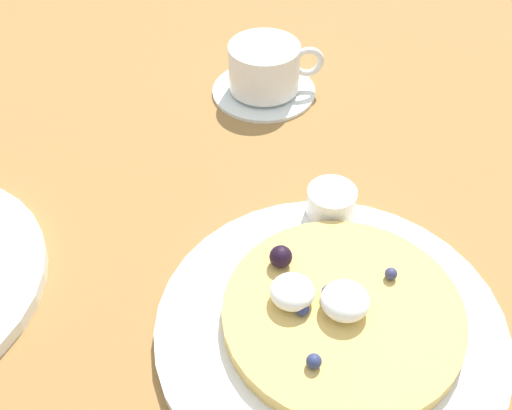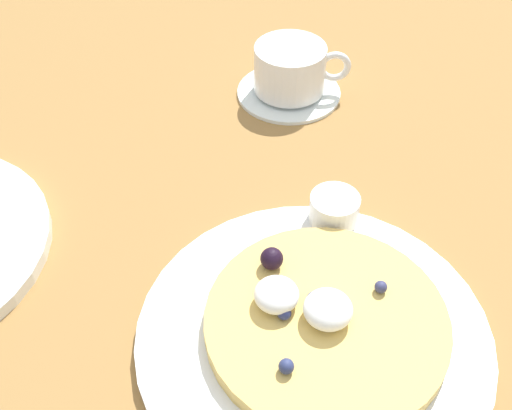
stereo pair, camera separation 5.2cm
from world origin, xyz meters
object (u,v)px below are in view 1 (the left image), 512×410
Objects in this scene: syrup_ramekin at (331,201)px; coffee_cup at (265,66)px; pancake_plate at (330,328)px; coffee_saucer at (264,90)px.

syrup_ramekin is 0.42× the size of coffee_cup.
pancake_plate is 12.89cm from syrup_ramekin.
pancake_plate is 2.60× the size of coffee_cup.
coffee_cup reaches higher than coffee_saucer.
syrup_ramekin is at bearing -100.78° from coffee_cup.
coffee_saucer is at bearing 72.18° from pancake_plate.
pancake_plate is 2.31× the size of coffee_saucer.
pancake_plate is at bearing -107.82° from coffee_saucer.
coffee_cup is at bearing 71.93° from pancake_plate.
coffee_cup is at bearing 79.22° from syrup_ramekin.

